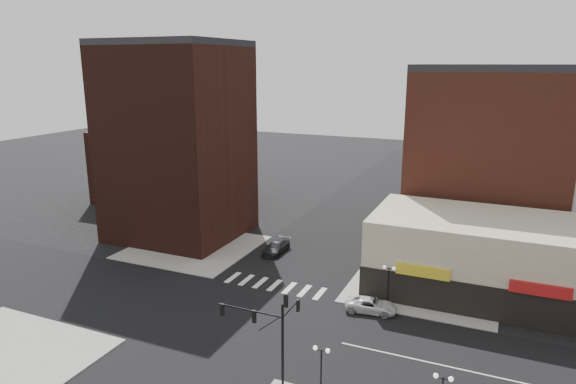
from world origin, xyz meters
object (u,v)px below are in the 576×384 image
at_px(street_lamp_ne, 389,276).
at_px(white_suv, 371,305).
at_px(dark_sedan_north, 276,247).
at_px(traffic_signal, 272,326).
at_px(street_lamp_se_a, 321,360).

relative_size(street_lamp_ne, white_suv, 0.86).
distance_m(street_lamp_ne, dark_sedan_north, 18.60).
bearing_deg(white_suv, traffic_signal, 159.25).
bearing_deg(street_lamp_ne, traffic_signal, -106.75).
xyz_separation_m(traffic_signal, street_lamp_se_a, (3.76, -0.17, -1.67)).
xyz_separation_m(traffic_signal, street_lamp_ne, (4.76, 15.83, -1.67)).
xyz_separation_m(street_lamp_se_a, white_suv, (-0.21, 14.50, -2.62)).
bearing_deg(street_lamp_se_a, dark_sedan_north, 120.95).
xyz_separation_m(white_suv, dark_sedan_north, (-14.82, 10.57, 0.08)).
relative_size(street_lamp_se_a, dark_sedan_north, 0.81).
bearing_deg(dark_sedan_north, white_suv, -34.96).
bearing_deg(dark_sedan_north, street_lamp_ne, -28.97).
distance_m(street_lamp_ne, white_suv, 3.25).
distance_m(street_lamp_se_a, street_lamp_ne, 16.03).
relative_size(traffic_signal, street_lamp_ne, 1.87).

